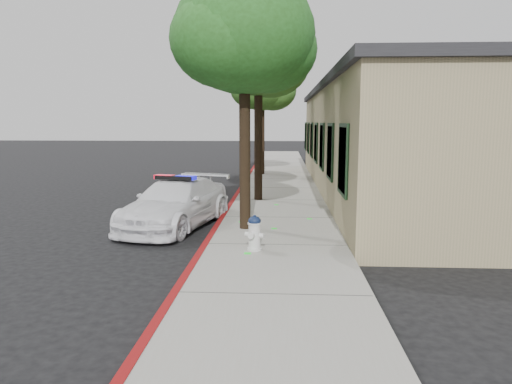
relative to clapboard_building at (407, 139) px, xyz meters
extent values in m
plane|color=black|center=(-6.69, -9.00, -2.13)|extent=(120.00, 120.00, 0.00)
cube|color=gray|center=(-5.09, -6.00, -2.05)|extent=(3.20, 60.00, 0.15)
cube|color=maroon|center=(-6.63, -6.00, -2.05)|extent=(0.14, 60.00, 0.16)
cube|color=#9A8A65|center=(0.01, 0.00, -0.13)|extent=(7.00, 20.00, 4.00)
cube|color=black|center=(0.01, 0.00, 1.99)|extent=(7.30, 20.30, 0.24)
cube|color=black|center=(-3.52, -8.00, -0.18)|extent=(0.08, 1.48, 1.68)
cube|color=black|center=(-3.52, -5.00, -0.18)|extent=(0.08, 1.48, 1.68)
cube|color=black|center=(-3.52, -2.00, -0.18)|extent=(0.08, 1.48, 1.68)
cube|color=black|center=(-3.52, 1.00, -0.18)|extent=(0.08, 1.48, 1.68)
cube|color=black|center=(-3.52, 4.00, -0.18)|extent=(0.08, 1.48, 1.68)
cube|color=black|center=(-3.52, 7.00, -0.18)|extent=(0.08, 1.48, 1.68)
cube|color=black|center=(-3.52, 10.00, -0.18)|extent=(0.08, 1.48, 1.68)
imported|color=white|center=(-7.81, -6.71, -1.48)|extent=(2.80, 4.74, 1.29)
cube|color=black|center=(-7.81, -6.71, -0.78)|extent=(1.23, 0.55, 0.10)
cube|color=red|center=(-8.12, -6.64, -0.77)|extent=(0.56, 0.36, 0.11)
cube|color=#0E0DDF|center=(-7.50, -6.79, -0.77)|extent=(0.56, 0.36, 0.11)
cylinder|color=silver|center=(-5.51, -9.47, -1.95)|extent=(0.31, 0.31, 0.05)
cylinder|color=silver|center=(-5.51, -9.47, -1.67)|extent=(0.25, 0.25, 0.50)
cylinder|color=silver|center=(-5.51, -9.47, -1.40)|extent=(0.29, 0.29, 0.04)
ellipsoid|color=#101C3C|center=(-5.51, -9.47, -1.35)|extent=(0.26, 0.26, 0.20)
cylinder|color=#101C3C|center=(-5.51, -9.47, -1.26)|extent=(0.06, 0.06, 0.05)
cylinder|color=silver|center=(-5.66, -9.42, -1.65)|extent=(0.14, 0.13, 0.10)
cylinder|color=silver|center=(-5.37, -9.53, -1.65)|extent=(0.14, 0.13, 0.10)
cylinder|color=silver|center=(-5.56, -9.62, -1.63)|extent=(0.16, 0.15, 0.13)
cylinder|color=black|center=(-5.87, -7.42, -0.07)|extent=(0.28, 0.28, 3.82)
ellipsoid|color=#1F4A17|center=(-5.87, -7.42, 2.80)|extent=(3.39, 3.39, 2.89)
ellipsoid|color=#1F4A17|center=(-5.37, -7.06, 2.48)|extent=(2.55, 2.55, 2.16)
ellipsoid|color=#1F4A17|center=(-6.27, -7.78, 2.59)|extent=(2.65, 2.65, 2.25)
cylinder|color=black|center=(-5.76, -2.98, 0.01)|extent=(0.28, 0.28, 3.98)
ellipsoid|color=#365A1C|center=(-5.76, -2.98, 2.97)|extent=(3.34, 3.34, 2.84)
ellipsoid|color=#365A1C|center=(-5.38, -2.60, 2.65)|extent=(2.69, 2.69, 2.29)
ellipsoid|color=#365A1C|center=(-6.16, -3.24, 2.76)|extent=(2.58, 2.58, 2.20)
cylinder|color=black|center=(-5.99, 5.11, -0.17)|extent=(0.27, 0.27, 3.62)
ellipsoid|color=#244C18|center=(-5.99, 5.11, 2.57)|extent=(3.10, 3.10, 2.64)
ellipsoid|color=#244C18|center=(-5.44, 5.20, 2.26)|extent=(2.38, 2.38, 2.02)
ellipsoid|color=#244C18|center=(-6.36, 4.87, 2.37)|extent=(2.48, 2.48, 2.11)
camera|label=1|loc=(-4.95, -19.04, 0.70)|focal=32.91mm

